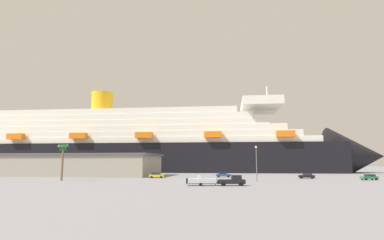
# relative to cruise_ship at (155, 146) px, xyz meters

# --- Properties ---
(ground_plane) EXTENTS (600.00, 600.00, 0.00)m
(ground_plane) POSITION_rel_cruise_ship_xyz_m (24.64, -45.74, -13.15)
(ground_plane) COLOR gray
(cruise_ship) EXTENTS (221.13, 37.42, 49.29)m
(cruise_ship) POSITION_rel_cruise_ship_xyz_m (0.00, 0.00, 0.00)
(cruise_ship) COLOR black
(cruise_ship) RESTS_ON ground_plane
(terminal_building) EXTENTS (56.47, 29.27, 7.92)m
(terminal_building) POSITION_rel_cruise_ship_xyz_m (-16.86, -47.92, -9.16)
(terminal_building) COLOR gray
(terminal_building) RESTS_ON ground_plane
(pickup_truck) EXTENTS (5.78, 2.76, 2.20)m
(pickup_truck) POSITION_rel_cruise_ship_xyz_m (36.30, -93.83, -12.10)
(pickup_truck) COLOR black
(pickup_truck) RESTS_ON ground_plane
(small_boat_on_trailer) EXTENTS (8.24, 2.66, 2.15)m
(small_boat_on_trailer) POSITION_rel_cruise_ship_xyz_m (30.53, -94.46, -12.19)
(small_boat_on_trailer) COLOR #595960
(small_boat_on_trailer) RESTS_ON ground_plane
(palm_tree) EXTENTS (3.27, 3.10, 9.82)m
(palm_tree) POSITION_rel_cruise_ship_xyz_m (-8.84, -79.14, -5.31)
(palm_tree) COLOR brown
(palm_tree) RESTS_ON ground_plane
(street_lamp) EXTENTS (0.56, 0.56, 9.01)m
(street_lamp) POSITION_rel_cruise_ship_xyz_m (42.85, -79.74, -7.37)
(street_lamp) COLOR slate
(street_lamp) RESTS_ON ground_plane
(parked_car_yellow_taxi) EXTENTS (4.68, 2.31, 1.58)m
(parked_car_yellow_taxi) POSITION_rel_cruise_ship_xyz_m (13.57, -62.19, -12.31)
(parked_car_yellow_taxi) COLOR yellow
(parked_car_yellow_taxi) RESTS_ON ground_plane
(parked_car_blue_suv) EXTENTS (4.91, 2.33, 1.58)m
(parked_car_blue_suv) POSITION_rel_cruise_ship_xyz_m (34.49, -55.61, -12.31)
(parked_car_blue_suv) COLOR #264C99
(parked_car_blue_suv) RESTS_ON ground_plane
(parked_car_black_coupe) EXTENTS (4.82, 2.64, 1.58)m
(parked_car_black_coupe) POSITION_rel_cruise_ship_xyz_m (59.59, -62.32, -12.31)
(parked_car_black_coupe) COLOR black
(parked_car_black_coupe) RESTS_ON ground_plane
(parked_car_green_wagon) EXTENTS (4.54, 2.49, 1.58)m
(parked_car_green_wagon) POSITION_rel_cruise_ship_xyz_m (74.60, -69.24, -12.31)
(parked_car_green_wagon) COLOR #2D723F
(parked_car_green_wagon) RESTS_ON ground_plane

